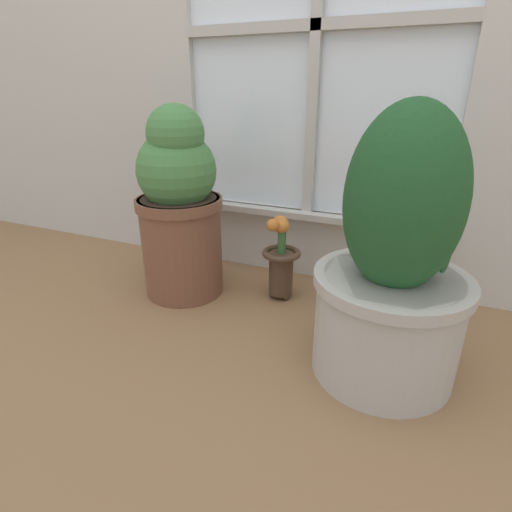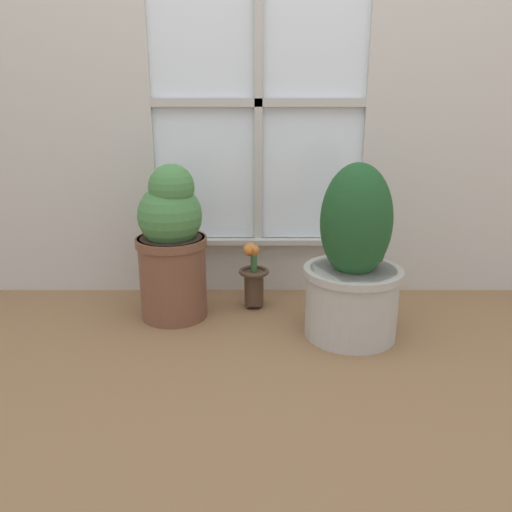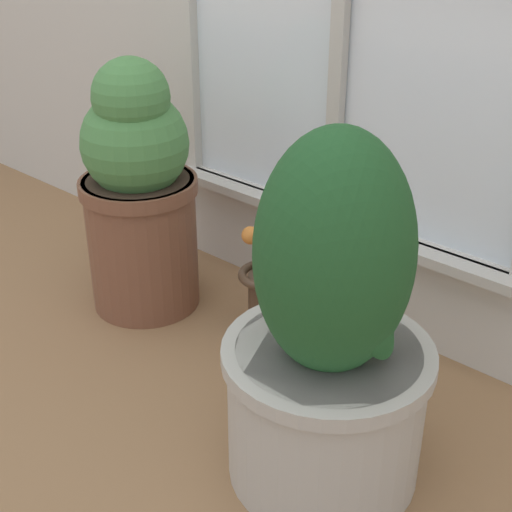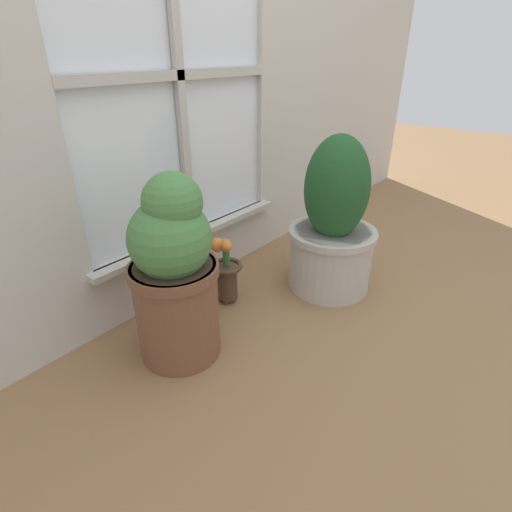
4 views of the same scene
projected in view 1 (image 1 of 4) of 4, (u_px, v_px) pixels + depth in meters
The scene contains 4 objects.
ground_plane at pixel (236, 364), 1.09m from camera, with size 10.00×10.00×0.00m, color olive.
potted_plant_left at pixel (179, 207), 1.37m from camera, with size 0.30×0.30×0.66m.
potted_plant_right at pixel (394, 271), 0.96m from camera, with size 0.38×0.38×0.68m.
flower_vase at pixel (281, 259), 1.39m from camera, with size 0.13×0.13×0.30m.
Camera 1 is at (0.40, -0.79, 0.70)m, focal length 28.00 mm.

